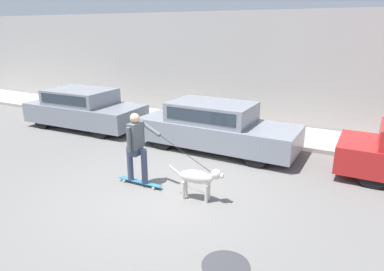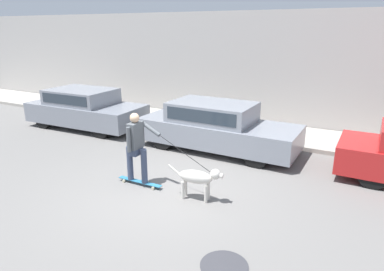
{
  "view_description": "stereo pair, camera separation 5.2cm",
  "coord_description": "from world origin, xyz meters",
  "px_view_note": "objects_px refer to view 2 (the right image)",
  "views": [
    {
      "loc": [
        3.72,
        -5.62,
        3.39
      ],
      "look_at": [
        0.11,
        1.27,
        0.95
      ],
      "focal_mm": 32.0,
      "sensor_mm": 36.0,
      "label": 1
    },
    {
      "loc": [
        3.76,
        -5.6,
        3.39
      ],
      "look_at": [
        0.11,
        1.27,
        0.95
      ],
      "focal_mm": 32.0,
      "sensor_mm": 36.0,
      "label": 2
    }
  ],
  "objects_px": {
    "skateboarder": "(136,145)",
    "fire_hydrant": "(157,121)",
    "parked_car_0": "(85,109)",
    "dog": "(198,178)",
    "parked_car_1": "(216,127)"
  },
  "relations": [
    {
      "from": "parked_car_0",
      "to": "dog",
      "type": "xyz_separation_m",
      "value": [
        6.02,
        -2.99,
        -0.18
      ]
    },
    {
      "from": "fire_hydrant",
      "to": "dog",
      "type": "bearing_deg",
      "value": -47.1
    },
    {
      "from": "parked_car_1",
      "to": "dog",
      "type": "xyz_separation_m",
      "value": [
        0.94,
        -2.99,
        -0.19
      ]
    },
    {
      "from": "skateboarder",
      "to": "fire_hydrant",
      "type": "distance_m",
      "value": 4.27
    },
    {
      "from": "parked_car_1",
      "to": "fire_hydrant",
      "type": "bearing_deg",
      "value": 164.27
    },
    {
      "from": "parked_car_1",
      "to": "skateboarder",
      "type": "xyz_separation_m",
      "value": [
        -0.58,
        -2.99,
        0.28
      ]
    },
    {
      "from": "parked_car_0",
      "to": "dog",
      "type": "height_order",
      "value": "parked_car_0"
    },
    {
      "from": "fire_hydrant",
      "to": "skateboarder",
      "type": "bearing_deg",
      "value": -62.41
    },
    {
      "from": "parked_car_1",
      "to": "dog",
      "type": "height_order",
      "value": "parked_car_1"
    },
    {
      "from": "parked_car_0",
      "to": "dog",
      "type": "distance_m",
      "value": 6.72
    },
    {
      "from": "parked_car_0",
      "to": "dog",
      "type": "relative_size",
      "value": 3.55
    },
    {
      "from": "parked_car_1",
      "to": "skateboarder",
      "type": "height_order",
      "value": "skateboarder"
    },
    {
      "from": "skateboarder",
      "to": "fire_hydrant",
      "type": "bearing_deg",
      "value": 117.85
    },
    {
      "from": "parked_car_1",
      "to": "fire_hydrant",
      "type": "xyz_separation_m",
      "value": [
        -2.54,
        0.76,
        -0.32
      ]
    },
    {
      "from": "parked_car_0",
      "to": "parked_car_1",
      "type": "xyz_separation_m",
      "value": [
        5.08,
        0.0,
        0.01
      ]
    }
  ]
}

